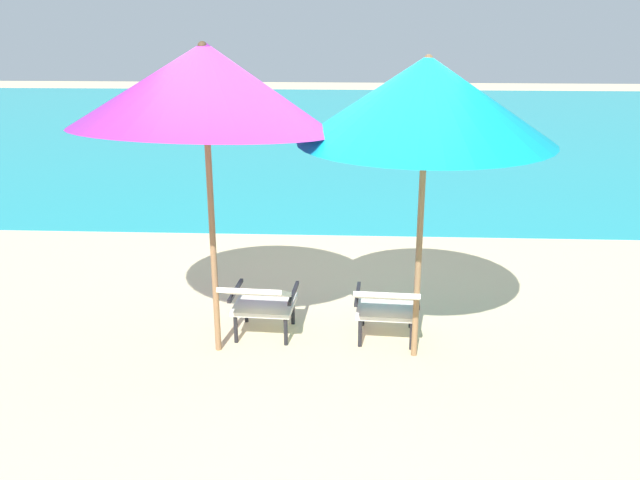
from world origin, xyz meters
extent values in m
plane|color=beige|center=(0.00, 4.00, 0.00)|extent=(40.00, 40.00, 0.00)
cube|color=teal|center=(0.00, 12.09, 0.00)|extent=(40.00, 18.00, 0.01)
cube|color=silver|center=(-0.47, 0.25, 0.28)|extent=(0.55, 0.53, 0.04)
cube|color=silver|center=(-0.49, -0.12, 0.55)|extent=(0.55, 0.55, 0.27)
cylinder|color=black|center=(-0.68, 0.47, 0.13)|extent=(0.04, 0.04, 0.26)
cylinder|color=black|center=(-0.24, 0.44, 0.13)|extent=(0.04, 0.04, 0.26)
cylinder|color=black|center=(-0.70, 0.05, 0.13)|extent=(0.04, 0.04, 0.26)
cylinder|color=black|center=(-0.26, 0.03, 0.13)|extent=(0.04, 0.04, 0.26)
cube|color=black|center=(-0.73, 0.26, 0.40)|extent=(0.06, 0.50, 0.03)
cube|color=black|center=(-0.21, 0.23, 0.40)|extent=(0.06, 0.50, 0.03)
cube|color=silver|center=(0.61, 0.23, 0.28)|extent=(0.55, 0.53, 0.04)
cube|color=silver|center=(0.59, -0.14, 0.55)|extent=(0.55, 0.55, 0.27)
cylinder|color=black|center=(0.40, 0.45, 0.13)|extent=(0.04, 0.04, 0.26)
cylinder|color=black|center=(0.84, 0.42, 0.13)|extent=(0.04, 0.04, 0.26)
cylinder|color=black|center=(0.38, 0.03, 0.13)|extent=(0.04, 0.04, 0.26)
cylinder|color=black|center=(0.82, 0.00, 0.13)|extent=(0.04, 0.04, 0.26)
cube|color=black|center=(0.35, 0.24, 0.40)|extent=(0.06, 0.50, 0.03)
cube|color=black|center=(0.87, 0.21, 0.40)|extent=(0.06, 0.50, 0.03)
cylinder|color=olive|center=(-0.83, -0.09, 0.96)|extent=(0.05, 0.05, 1.91)
cone|color=purple|center=(-0.83, -0.09, 2.21)|extent=(2.61, 2.64, 0.82)
sphere|color=#4C3823|center=(-0.83, -0.09, 2.50)|extent=(0.07, 0.07, 0.07)
cylinder|color=olive|center=(0.83, -0.10, 0.92)|extent=(0.05, 0.05, 1.84)
cone|color=#0A93AD|center=(0.83, -0.10, 2.13)|extent=(2.59, 2.59, 0.65)
sphere|color=#4C3823|center=(0.83, -0.10, 2.41)|extent=(0.07, 0.07, 0.07)
camera|label=1|loc=(0.30, -5.17, 2.72)|focal=37.59mm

